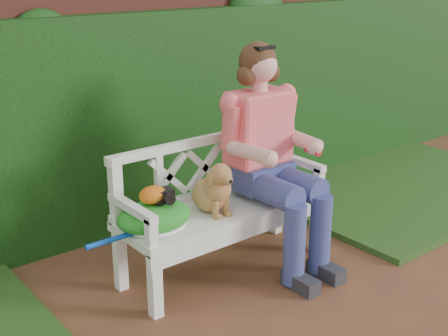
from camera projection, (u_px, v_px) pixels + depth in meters
ground at (277, 315)px, 3.67m from camera, size 60.00×60.00×0.00m
brick_wall at (114, 89)px, 4.71m from camera, size 10.00×0.30×2.20m
ivy_hedge at (130, 125)px, 4.63m from camera, size 10.00×0.18×1.70m
grass_right at (394, 184)px, 5.75m from camera, size 2.60×2.00×0.05m
garden_bench at (224, 237)px, 4.15m from camera, size 1.61×0.68×0.48m
seated_woman at (264, 152)px, 4.15m from camera, size 0.88×1.04×1.60m
dog at (212, 186)px, 3.91m from camera, size 0.27×0.35×0.37m
tennis_racket at (153, 227)px, 3.70m from camera, size 0.77×0.49×0.03m
green_bag at (154, 216)px, 3.70m from camera, size 0.56×0.48×0.17m
camera_item at (163, 195)px, 3.69m from camera, size 0.13×0.10×0.08m
baseball_glove at (153, 195)px, 3.65m from camera, size 0.20×0.16×0.11m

